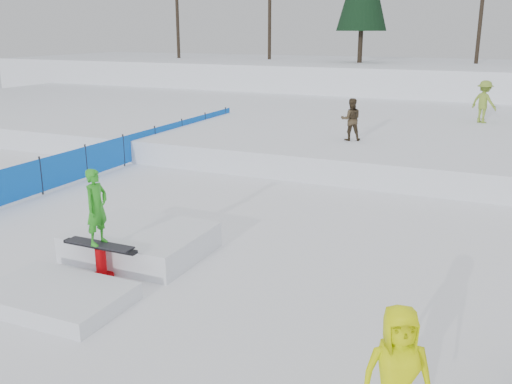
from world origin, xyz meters
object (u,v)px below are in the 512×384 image
at_px(spectator_yellow, 397,375).
at_px(safety_fence, 124,150).
at_px(walker_ygreen, 484,102).
at_px(jib_rail_feature, 120,252).
at_px(walker_olive, 351,119).

bearing_deg(spectator_yellow, safety_fence, 113.15).
xyz_separation_m(safety_fence, spectator_yellow, (11.06, -9.83, 0.28)).
bearing_deg(walker_ygreen, jib_rail_feature, 103.96).
bearing_deg(walker_olive, safety_fence, 5.82).
bearing_deg(safety_fence, walker_ygreen, 41.66).
bearing_deg(walker_olive, spectator_yellow, 85.08).
xyz_separation_m(walker_olive, spectator_yellow, (4.18, -13.48, -0.70)).
relative_size(spectator_yellow, jib_rail_feature, 0.38).
distance_m(walker_olive, walker_ygreen, 7.17).
xyz_separation_m(walker_ygreen, jib_rail_feature, (-5.65, -16.71, -1.35)).
bearing_deg(safety_fence, walker_olive, 27.95).
relative_size(walker_olive, walker_ygreen, 0.85).
distance_m(safety_fence, spectator_yellow, 14.80).
xyz_separation_m(walker_ygreen, spectator_yellow, (0.23, -19.46, -0.83)).
relative_size(safety_fence, walker_olive, 11.02).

